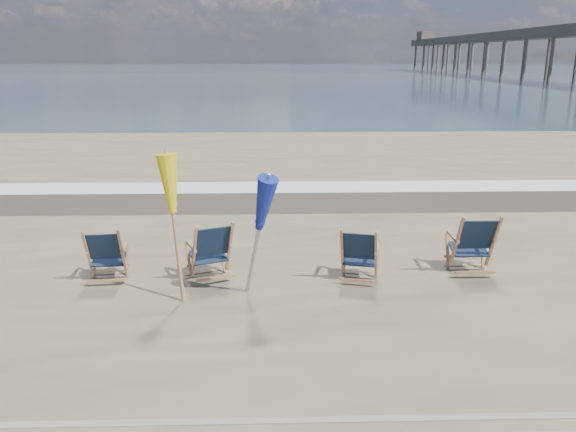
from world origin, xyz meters
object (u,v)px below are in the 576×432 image
at_px(beach_chair_0, 122,255).
at_px(beach_chair_2, 376,257).
at_px(beach_chair_1, 230,249).
at_px(beach_chair_3, 493,245).
at_px(umbrella_yellow, 173,192).
at_px(umbrella_blue, 256,201).
at_px(fishing_pier, 544,47).

distance_m(beach_chair_0, beach_chair_2, 4.06).
height_order(beach_chair_0, beach_chair_1, beach_chair_1).
bearing_deg(beach_chair_3, beach_chair_1, 0.85).
relative_size(umbrella_yellow, umbrella_blue, 1.08).
xyz_separation_m(beach_chair_0, fishing_pier, (40.68, 72.54, 4.17)).
xyz_separation_m(beach_chair_1, beach_chair_2, (2.34, -0.31, -0.04)).
xyz_separation_m(umbrella_yellow, fishing_pier, (39.68, 73.25, 2.96)).
height_order(beach_chair_1, umbrella_yellow, umbrella_yellow).
height_order(beach_chair_1, beach_chair_2, beach_chair_1).
bearing_deg(beach_chair_0, fishing_pier, -123.69).
xyz_separation_m(beach_chair_1, umbrella_yellow, (-0.71, -0.82, 1.16)).
distance_m(beach_chair_0, beach_chair_1, 1.72).
bearing_deg(beach_chair_2, fishing_pier, -102.01).
bearing_deg(fishing_pier, umbrella_yellow, -118.45).
bearing_deg(beach_chair_3, fishing_pier, -115.03).
xyz_separation_m(beach_chair_1, beach_chair_3, (4.36, 0.02, 0.03)).
height_order(beach_chair_1, umbrella_blue, umbrella_blue).
xyz_separation_m(umbrella_yellow, umbrella_blue, (1.17, 0.03, -0.15)).
bearing_deg(beach_chair_2, umbrella_blue, 29.13).
relative_size(beach_chair_1, fishing_pier, 0.01).
bearing_deg(umbrella_blue, beach_chair_0, 162.63).
bearing_deg(umbrella_yellow, beach_chair_0, 144.63).
bearing_deg(beach_chair_1, beach_chair_3, 158.64).
bearing_deg(beach_chair_0, umbrella_blue, 158.23).
bearing_deg(beach_chair_1, fishing_pier, -139.97).
bearing_deg(fishing_pier, beach_chair_0, -119.29).
relative_size(beach_chair_0, umbrella_blue, 0.47).
bearing_deg(beach_chair_1, beach_chair_2, 150.80).
xyz_separation_m(beach_chair_2, umbrella_blue, (-1.88, -0.48, 1.05)).
height_order(beach_chair_3, umbrella_yellow, umbrella_yellow).
height_order(beach_chair_2, umbrella_yellow, umbrella_yellow).
relative_size(beach_chair_0, beach_chair_3, 0.87).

